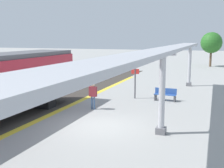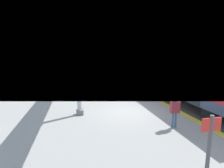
% 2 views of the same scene
% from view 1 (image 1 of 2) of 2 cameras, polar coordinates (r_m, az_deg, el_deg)
% --- Properties ---
extents(ground_plane, '(176.00, 176.00, 0.00)m').
position_cam_1_polar(ground_plane, '(14.24, -2.73, -8.35)').
color(ground_plane, '#969794').
extents(tactile_edge_strip, '(0.42, 35.51, 0.01)m').
position_cam_1_polar(tactile_edge_strip, '(15.79, -14.12, -6.84)').
color(tactile_edge_strip, gold).
rests_on(tactile_edge_strip, ground).
extents(trackbed, '(3.20, 47.51, 0.01)m').
position_cam_1_polar(trackbed, '(16.85, -19.26, -6.07)').
color(trackbed, '#38332D').
rests_on(trackbed, ground).
extents(canopy_pillar_second, '(1.10, 0.44, 3.67)m').
position_cam_1_polar(canopy_pillar_second, '(12.81, 9.97, -1.87)').
color(canopy_pillar_second, slate).
rests_on(canopy_pillar_second, ground).
extents(canopy_pillar_third, '(1.10, 0.44, 3.67)m').
position_cam_1_polar(canopy_pillar_third, '(26.35, 15.26, 3.62)').
color(canopy_pillar_third, slate).
rests_on(canopy_pillar_third, ground).
extents(canopy_beam, '(1.20, 28.24, 0.16)m').
position_cam_1_polar(canopy_beam, '(12.63, 10.24, 6.61)').
color(canopy_beam, '#A8AAB2').
rests_on(canopy_beam, canopy_pillar_nearest).
extents(bench_near_end, '(1.52, 0.52, 0.86)m').
position_cam_1_polar(bench_near_end, '(19.97, 10.64, -2.05)').
color(bench_near_end, '#2B509A').
rests_on(bench_near_end, ground).
extents(platform_info_sign, '(0.56, 0.10, 2.20)m').
position_cam_1_polar(platform_info_sign, '(20.27, 4.65, 0.79)').
color(platform_info_sign, '#4C4C51').
rests_on(platform_info_sign, ground).
extents(passenger_waiting_near_edge, '(0.48, 0.24, 1.62)m').
position_cam_1_polar(passenger_waiting_near_edge, '(17.19, -3.82, -1.80)').
color(passenger_waiting_near_edge, '#3C5A80').
rests_on(passenger_waiting_near_edge, ground).
extents(tree_left_background, '(3.12, 3.12, 5.12)m').
position_cam_1_polar(tree_left_background, '(45.23, 19.28, 7.80)').
color(tree_left_background, brown).
rests_on(tree_left_background, ground).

